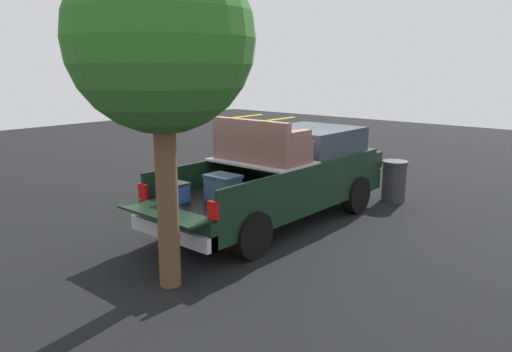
# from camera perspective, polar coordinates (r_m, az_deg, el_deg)

# --- Properties ---
(ground_plane) EXTENTS (40.00, 40.00, 0.00)m
(ground_plane) POSITION_cam_1_polar(r_m,az_deg,el_deg) (10.23, 2.21, -5.47)
(ground_plane) COLOR black
(pickup_truck) EXTENTS (6.05, 2.06, 2.23)m
(pickup_truck) POSITION_cam_1_polar(r_m,az_deg,el_deg) (10.26, 3.57, 0.15)
(pickup_truck) COLOR black
(pickup_truck) RESTS_ON ground_plane
(tree_background) EXTENTS (2.56, 2.56, 4.83)m
(tree_background) POSITION_cam_1_polar(r_m,az_deg,el_deg) (6.89, -11.05, 15.20)
(tree_background) COLOR brown
(tree_background) RESTS_ON ground_plane
(trash_can) EXTENTS (0.60, 0.60, 0.98)m
(trash_can) POSITION_cam_1_polar(r_m,az_deg,el_deg) (12.20, 15.80, -0.54)
(trash_can) COLOR #2D2D33
(trash_can) RESTS_ON ground_plane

